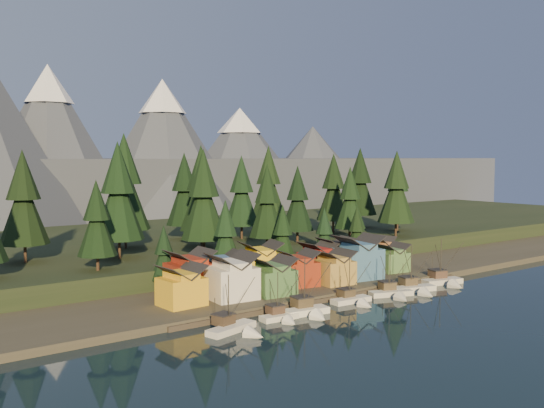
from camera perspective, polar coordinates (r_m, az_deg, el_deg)
ground at (r=122.56m, az=10.78°, el=-10.21°), size 500.00×500.00×0.00m
shore_strip at (r=151.56m, az=-0.51°, el=-7.00°), size 400.00×50.00×1.50m
hillside at (r=193.22m, az=-9.31°, el=-3.89°), size 420.00×100.00×6.00m
dock at (r=133.79m, az=5.51°, el=-8.68°), size 80.00×4.00×1.00m
mountain_ridge at (r=305.19m, az=-20.84°, el=3.26°), size 560.00×190.00×90.00m
boat_0 at (r=108.27m, az=-3.39°, el=-10.98°), size 10.90×11.41×11.28m
boat_1 at (r=115.76m, az=0.90°, el=-9.95°), size 7.80×8.40×10.14m
boat_2 at (r=119.52m, az=3.51°, el=-9.29°), size 9.73×10.38×12.32m
boat_3 at (r=129.94m, az=7.75°, el=-8.44°), size 9.54×10.27×10.50m
boat_4 at (r=137.39m, az=11.36°, el=-7.72°), size 10.54×10.96×11.25m
boat_5 at (r=142.92m, az=13.40°, el=-7.26°), size 11.51×12.02×11.77m
boat_6 at (r=152.99m, az=16.00°, el=-6.46°), size 10.87×11.41×12.28m
house_front_0 at (r=121.87m, az=-8.51°, el=-7.48°), size 8.55×8.14×8.10m
house_front_1 at (r=126.26m, az=-3.81°, el=-6.68°), size 9.89×9.55×9.51m
house_front_2 at (r=130.25m, az=0.07°, el=-6.69°), size 8.87×8.93×7.95m
house_front_3 at (r=138.93m, az=2.49°, el=-5.97°), size 9.08×8.78×8.03m
house_front_4 at (r=141.76m, az=5.85°, el=-5.84°), size 8.41×8.95×7.78m
house_front_5 at (r=148.48m, az=8.12°, el=-4.86°), size 11.10×10.34×10.37m
house_front_6 at (r=159.01m, az=11.22°, el=-4.89°), size 8.04×7.71×7.17m
house_back_0 at (r=130.49m, az=-7.75°, el=-6.31°), size 8.93×8.58×9.65m
house_back_1 at (r=135.68m, az=-4.65°, el=-6.14°), size 9.23×9.30×8.47m
house_back_2 at (r=143.04m, az=-1.09°, el=-5.37°), size 10.39×9.83×9.42m
house_back_3 at (r=149.93m, az=4.40°, el=-5.11°), size 8.60×7.70×8.54m
house_back_4 at (r=155.67m, az=6.05°, el=-4.71°), size 9.18×8.91×8.80m
house_back_5 at (r=164.94m, az=9.96°, el=-4.37°), size 8.38×8.45×8.07m
tree_hill_1 at (r=152.99m, az=-22.34°, el=0.26°), size 11.44×11.44×26.64m
tree_hill_2 at (r=137.22m, az=-16.17°, el=-1.56°), size 8.56×8.56×19.94m
tree_hill_3 at (r=151.61m, az=-14.26°, el=0.86°), size 12.33×12.33×28.72m
tree_hill_4 at (r=168.44m, az=-13.70°, el=1.70°), size 13.46×13.46×31.36m
tree_hill_5 at (r=150.68m, az=-6.45°, el=0.57°), size 11.56×11.56×26.94m
tree_hill_6 at (r=167.60m, az=-6.67°, el=1.19°), size 12.09×12.09×28.16m
tree_hill_7 at (r=159.01m, az=-0.47°, el=0.02°), size 9.86×9.86×22.98m
tree_hill_8 at (r=183.12m, az=-2.88°, el=1.01°), size 10.90×10.90×25.40m
tree_hill_9 at (r=174.32m, az=2.42°, el=0.30°), size 9.61×9.61×22.39m
tree_hill_10 at (r=198.75m, az=-0.33°, el=1.79°), size 12.27×12.27×28.58m
tree_hill_11 at (r=181.19m, az=7.35°, el=0.37°), size 9.47×9.47×22.07m
tree_hill_12 at (r=198.16m, az=5.80°, el=1.36°), size 11.19×11.19×26.06m
tree_hill_13 at (r=192.62m, az=11.63°, el=1.34°), size 11.54×11.54×26.89m
tree_hill_14 at (r=214.87m, az=8.27°, el=1.88°), size 12.07×12.07×28.11m
tree_hill_15 at (r=184.42m, az=-8.24°, el=1.14°), size 11.25×11.25×26.21m
tree_hill_17 at (r=208.30m, az=11.76°, el=1.10°), size 10.21×10.21×23.78m
tree_shore_0 at (r=135.65m, az=-10.14°, el=-4.73°), size 6.20×6.20×14.44m
tree_shore_1 at (r=143.02m, az=-4.40°, el=-3.09°), size 8.34×8.34×19.42m
tree_shore_2 at (r=152.83m, az=1.01°, el=-2.99°), size 7.51×7.51×17.49m
tree_shore_3 at (r=161.80m, az=4.94°, el=-2.88°), size 6.87×6.87×16.01m
tree_shore_4 at (r=169.97m, az=7.97°, el=-2.61°), size 6.73×6.73×15.69m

